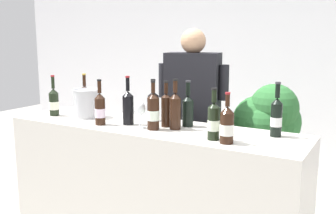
{
  "coord_description": "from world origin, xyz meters",
  "views": [
    {
      "loc": [
        1.46,
        -2.27,
        1.61
      ],
      "look_at": [
        0.15,
        0.0,
        1.14
      ],
      "focal_mm": 41.27,
      "sensor_mm": 36.0,
      "label": 1
    }
  ],
  "objects_px": {
    "wine_bottle_11": "(85,99)",
    "potted_shrub": "(263,136)",
    "wine_bottle_0": "(276,117)",
    "wine_bottle_8": "(54,102)",
    "ice_bucket": "(87,103)",
    "wine_bottle_3": "(188,109)",
    "person_server": "(192,133)",
    "wine_glass": "(140,110)",
    "wine_bottle_2": "(153,106)",
    "wine_bottle_5": "(175,110)",
    "wine_bottle_7": "(128,107)",
    "wine_bottle_10": "(227,125)",
    "wine_bottle_6": "(166,109)",
    "wine_bottle_9": "(214,121)",
    "wine_bottle_4": "(153,111)",
    "wine_bottle_1": "(100,109)"
  },
  "relations": [
    {
      "from": "wine_bottle_10",
      "to": "wine_bottle_11",
      "type": "bearing_deg",
      "value": 166.66
    },
    {
      "from": "wine_bottle_8",
      "to": "wine_bottle_11",
      "type": "bearing_deg",
      "value": 64.49
    },
    {
      "from": "wine_bottle_0",
      "to": "wine_glass",
      "type": "height_order",
      "value": "wine_bottle_0"
    },
    {
      "from": "wine_bottle_1",
      "to": "wine_bottle_8",
      "type": "height_order",
      "value": "wine_bottle_1"
    },
    {
      "from": "wine_bottle_2",
      "to": "wine_glass",
      "type": "xyz_separation_m",
      "value": [
        0.04,
        -0.25,
        0.01
      ]
    },
    {
      "from": "wine_bottle_2",
      "to": "wine_bottle_5",
      "type": "xyz_separation_m",
      "value": [
        0.28,
        -0.16,
        0.02
      ]
    },
    {
      "from": "wine_bottle_3",
      "to": "wine_bottle_8",
      "type": "distance_m",
      "value": 1.13
    },
    {
      "from": "wine_bottle_2",
      "to": "wine_bottle_1",
      "type": "bearing_deg",
      "value": -130.32
    },
    {
      "from": "wine_bottle_1",
      "to": "wine_bottle_7",
      "type": "relative_size",
      "value": 0.93
    },
    {
      "from": "wine_bottle_3",
      "to": "person_server",
      "type": "relative_size",
      "value": 0.19
    },
    {
      "from": "wine_bottle_7",
      "to": "wine_glass",
      "type": "relative_size",
      "value": 1.9
    },
    {
      "from": "wine_bottle_11",
      "to": "wine_bottle_8",
      "type": "bearing_deg",
      "value": -115.51
    },
    {
      "from": "wine_bottle_6",
      "to": "wine_bottle_1",
      "type": "bearing_deg",
      "value": -157.7
    },
    {
      "from": "wine_bottle_6",
      "to": "wine_bottle_7",
      "type": "xyz_separation_m",
      "value": [
        -0.27,
        -0.08,
        0.0
      ]
    },
    {
      "from": "wine_bottle_6",
      "to": "wine_bottle_0",
      "type": "bearing_deg",
      "value": 8.26
    },
    {
      "from": "person_server",
      "to": "potted_shrub",
      "type": "xyz_separation_m",
      "value": [
        0.51,
        0.33,
        -0.03
      ]
    },
    {
      "from": "wine_bottle_2",
      "to": "wine_bottle_0",
      "type": "bearing_deg",
      "value": -0.97
    },
    {
      "from": "wine_bottle_2",
      "to": "wine_bottle_11",
      "type": "bearing_deg",
      "value": 179.37
    },
    {
      "from": "wine_bottle_2",
      "to": "wine_bottle_6",
      "type": "bearing_deg",
      "value": -33.79
    },
    {
      "from": "wine_bottle_9",
      "to": "wine_bottle_10",
      "type": "xyz_separation_m",
      "value": [
        0.1,
        -0.04,
        -0.01
      ]
    },
    {
      "from": "wine_bottle_3",
      "to": "wine_bottle_8",
      "type": "height_order",
      "value": "same"
    },
    {
      "from": "wine_bottle_5",
      "to": "wine_glass",
      "type": "distance_m",
      "value": 0.25
    },
    {
      "from": "wine_bottle_9",
      "to": "wine_bottle_4",
      "type": "bearing_deg",
      "value": 174.59
    },
    {
      "from": "wine_bottle_0",
      "to": "wine_bottle_1",
      "type": "bearing_deg",
      "value": -166.27
    },
    {
      "from": "wine_glass",
      "to": "potted_shrub",
      "type": "distance_m",
      "value": 1.21
    },
    {
      "from": "wine_bottle_6",
      "to": "wine_glass",
      "type": "distance_m",
      "value": 0.19
    },
    {
      "from": "wine_bottle_2",
      "to": "wine_glass",
      "type": "height_order",
      "value": "wine_bottle_2"
    },
    {
      "from": "wine_bottle_8",
      "to": "wine_bottle_9",
      "type": "relative_size",
      "value": 1.02
    },
    {
      "from": "wine_bottle_0",
      "to": "wine_bottle_3",
      "type": "height_order",
      "value": "wine_bottle_0"
    },
    {
      "from": "wine_bottle_10",
      "to": "wine_bottle_9",
      "type": "bearing_deg",
      "value": 159.63
    },
    {
      "from": "potted_shrub",
      "to": "wine_bottle_11",
      "type": "bearing_deg",
      "value": -150.69
    },
    {
      "from": "wine_glass",
      "to": "ice_bucket",
      "type": "xyz_separation_m",
      "value": [
        -0.57,
        0.1,
        -0.01
      ]
    },
    {
      "from": "wine_bottle_1",
      "to": "wine_bottle_7",
      "type": "xyz_separation_m",
      "value": [
        0.17,
        0.11,
        0.02
      ]
    },
    {
      "from": "wine_bottle_0",
      "to": "person_server",
      "type": "relative_size",
      "value": 0.21
    },
    {
      "from": "wine_bottle_3",
      "to": "wine_bottle_7",
      "type": "distance_m",
      "value": 0.43
    },
    {
      "from": "wine_bottle_0",
      "to": "wine_bottle_3",
      "type": "relative_size",
      "value": 1.07
    },
    {
      "from": "ice_bucket",
      "to": "potted_shrub",
      "type": "relative_size",
      "value": 0.18
    },
    {
      "from": "wine_bottle_1",
      "to": "wine_bottle_7",
      "type": "height_order",
      "value": "wine_bottle_7"
    },
    {
      "from": "wine_bottle_5",
      "to": "wine_bottle_1",
      "type": "bearing_deg",
      "value": -165.25
    },
    {
      "from": "wine_bottle_9",
      "to": "wine_bottle_11",
      "type": "distance_m",
      "value": 1.34
    },
    {
      "from": "wine_bottle_0",
      "to": "wine_bottle_6",
      "type": "height_order",
      "value": "wine_bottle_0"
    },
    {
      "from": "wine_bottle_7",
      "to": "wine_bottle_11",
      "type": "height_order",
      "value": "wine_bottle_7"
    },
    {
      "from": "wine_bottle_0",
      "to": "wine_bottle_8",
      "type": "bearing_deg",
      "value": -172.89
    },
    {
      "from": "wine_bottle_10",
      "to": "ice_bucket",
      "type": "bearing_deg",
      "value": 171.97
    },
    {
      "from": "wine_bottle_4",
      "to": "person_server",
      "type": "height_order",
      "value": "person_server"
    },
    {
      "from": "wine_bottle_2",
      "to": "wine_bottle_10",
      "type": "distance_m",
      "value": 0.79
    },
    {
      "from": "wine_bottle_8",
      "to": "potted_shrub",
      "type": "distance_m",
      "value": 1.77
    },
    {
      "from": "wine_bottle_0",
      "to": "wine_bottle_7",
      "type": "distance_m",
      "value": 1.04
    },
    {
      "from": "wine_bottle_7",
      "to": "wine_bottle_4",
      "type": "bearing_deg",
      "value": -10.09
    },
    {
      "from": "wine_bottle_11",
      "to": "potted_shrub",
      "type": "relative_size",
      "value": 0.26
    }
  ]
}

